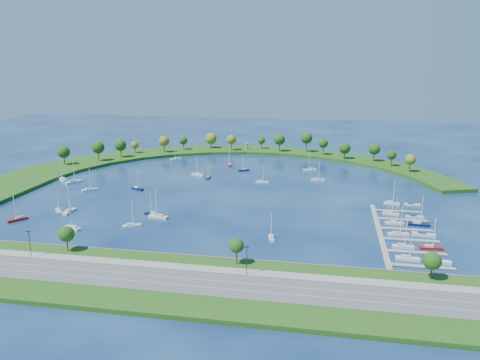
% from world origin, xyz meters
% --- Properties ---
extents(ground, '(700.00, 700.00, 0.00)m').
position_xyz_m(ground, '(0.00, 0.00, 0.00)').
color(ground, '#071844').
rests_on(ground, ground).
extents(south_shoreline, '(420.00, 43.10, 11.60)m').
position_xyz_m(south_shoreline, '(0.03, -122.88, 1.00)').
color(south_shoreline, '#1F5216').
rests_on(south_shoreline, ground).
extents(breakwater, '(286.74, 247.64, 2.00)m').
position_xyz_m(breakwater, '(-46.33, 48.72, 0.99)').
color(breakwater, '#1F5216').
rests_on(breakwater, ground).
extents(breakwater_trees, '(237.78, 93.67, 15.45)m').
position_xyz_m(breakwater_trees, '(-16.60, 87.35, 10.67)').
color(breakwater_trees, '#382314').
rests_on(breakwater_trees, breakwater).
extents(harbor_tower, '(2.60, 2.60, 4.75)m').
position_xyz_m(harbor_tower, '(-10.71, 116.26, 4.43)').
color(harbor_tower, gray).
rests_on(harbor_tower, breakwater).
extents(dock_system, '(24.28, 82.00, 1.60)m').
position_xyz_m(dock_system, '(85.30, -61.00, 0.35)').
color(dock_system, gray).
rests_on(dock_system, ground).
extents(moored_boat_0, '(8.19, 6.22, 12.04)m').
position_xyz_m(moored_boat_0, '(-29.14, -72.81, 0.91)').
color(moored_boat_0, silver).
rests_on(moored_boat_0, ground).
extents(moored_boat_1, '(5.46, 8.49, 12.14)m').
position_xyz_m(moored_boat_1, '(-12.91, 59.95, 0.91)').
color(moored_boat_1, maroon).
rests_on(moored_boat_1, ground).
extents(moored_boat_2, '(6.48, 7.04, 11.01)m').
position_xyz_m(moored_boat_2, '(-72.59, -59.00, 0.88)').
color(moored_boat_2, silver).
rests_on(moored_boat_2, ground).
extents(moored_boat_3, '(7.70, 9.89, 14.63)m').
position_xyz_m(moored_boat_3, '(-95.23, -5.23, 0.99)').
color(moored_boat_3, silver).
rests_on(moored_boat_3, ground).
extents(moored_boat_4, '(7.37, 8.65, 13.14)m').
position_xyz_m(moored_boat_4, '(-84.00, -74.50, 0.94)').
color(moored_boat_4, maroon).
rests_on(moored_boat_4, ground).
extents(moored_boat_5, '(8.45, 5.86, 12.20)m').
position_xyz_m(moored_boat_5, '(-51.32, -12.42, 0.91)').
color(moored_boat_5, '#0A1241').
rests_on(moored_boat_5, ground).
extents(moored_boat_6, '(2.66, 9.17, 13.44)m').
position_xyz_m(moored_boat_6, '(-66.99, -59.24, 0.95)').
color(moored_boat_6, silver).
rests_on(moored_boat_6, ground).
extents(moored_boat_7, '(8.10, 4.16, 11.47)m').
position_xyz_m(moored_boat_7, '(-26.07, -55.16, 0.89)').
color(moored_boat_7, '#0A1241').
rests_on(moored_boat_7, ground).
extents(moored_boat_8, '(9.77, 3.95, 13.96)m').
position_xyz_m(moored_boat_8, '(-21.74, -58.98, 0.97)').
color(moored_boat_8, silver).
rests_on(moored_boat_8, ground).
extents(moored_boat_9, '(8.81, 7.85, 13.60)m').
position_xyz_m(moored_boat_9, '(-104.92, -0.41, 0.96)').
color(moored_boat_9, silver).
rests_on(moored_boat_9, ground).
extents(moored_boat_10, '(8.44, 4.51, 11.95)m').
position_xyz_m(moored_boat_10, '(49.19, 27.78, 0.90)').
color(moored_boat_10, silver).
rests_on(moored_boat_10, ground).
extents(moored_boat_11, '(8.75, 5.52, 12.50)m').
position_xyz_m(moored_boat_11, '(-53.09, -80.34, 0.92)').
color(moored_boat_11, silver).
rests_on(moored_boat_11, ground).
extents(moored_boat_12, '(7.53, 5.78, 11.10)m').
position_xyz_m(moored_boat_12, '(-0.23, 46.02, 0.88)').
color(moored_boat_12, '#0A1241').
rests_on(moored_boat_12, ground).
extents(moored_boat_13, '(8.36, 7.41, 12.88)m').
position_xyz_m(moored_boat_13, '(-56.25, 73.18, 0.93)').
color(moored_boat_13, silver).
rests_on(moored_boat_13, ground).
extents(moored_boat_14, '(2.12, 6.57, 9.55)m').
position_xyz_m(moored_boat_14, '(-18.18, 21.21, 0.85)').
color(moored_boat_14, '#0A1241').
rests_on(moored_boat_14, ground).
extents(moored_boat_15, '(7.94, 3.50, 11.28)m').
position_xyz_m(moored_boat_15, '(16.39, 16.01, 0.89)').
color(moored_boat_15, silver).
rests_on(moored_boat_15, ground).
extents(moored_boat_16, '(9.11, 4.69, 12.90)m').
position_xyz_m(moored_boat_16, '(-26.88, 27.89, 0.93)').
color(moored_boat_16, silver).
rests_on(moored_boat_16, ground).
extents(moored_boat_17, '(3.50, 7.56, 10.73)m').
position_xyz_m(moored_boat_17, '(33.54, -76.27, 0.87)').
color(moored_boat_17, silver).
rests_on(moored_boat_17, ground).
extents(moored_boat_18, '(9.22, 5.35, 13.08)m').
position_xyz_m(moored_boat_18, '(43.31, 54.96, 0.94)').
color(moored_boat_18, silver).
rests_on(moored_boat_18, ground).
extents(moored_boat_19, '(7.80, 7.77, 12.64)m').
position_xyz_m(moored_boat_19, '(-76.94, -20.05, 0.93)').
color(moored_boat_19, silver).
rests_on(moored_boat_19, ground).
extents(docked_boat_0, '(8.81, 2.83, 12.81)m').
position_xyz_m(docked_boat_0, '(85.51, -88.23, 0.93)').
color(docked_boat_0, silver).
rests_on(docked_boat_0, ground).
extents(docked_boat_1, '(9.09, 3.31, 1.81)m').
position_xyz_m(docked_boat_1, '(95.97, -89.08, 0.67)').
color(docked_boat_1, silver).
rests_on(docked_boat_1, ground).
extents(docked_boat_2, '(8.42, 2.54, 12.30)m').
position_xyz_m(docked_boat_2, '(85.52, -76.15, 0.91)').
color(docked_boat_2, silver).
rests_on(docked_boat_2, ground).
extents(docked_boat_3, '(8.93, 3.19, 12.87)m').
position_xyz_m(docked_boat_3, '(96.01, -75.64, 0.93)').
color(docked_boat_3, maroon).
rests_on(docked_boat_3, ground).
extents(docked_boat_4, '(8.92, 3.54, 12.76)m').
position_xyz_m(docked_boat_4, '(85.51, -62.13, 0.93)').
color(docked_boat_4, silver).
rests_on(docked_boat_4, ground).
extents(docked_boat_5, '(9.58, 4.07, 1.89)m').
position_xyz_m(docked_boat_5, '(95.97, -60.52, 0.70)').
color(docked_boat_5, silver).
rests_on(docked_boat_5, ground).
extents(docked_boat_6, '(8.08, 2.39, 11.81)m').
position_xyz_m(docked_boat_6, '(85.52, -47.45, 0.90)').
color(docked_boat_6, silver).
rests_on(docked_boat_6, ground).
extents(docked_boat_7, '(9.55, 3.45, 13.74)m').
position_xyz_m(docked_boat_7, '(96.00, -47.58, 0.96)').
color(docked_boat_7, '#0A1241').
rests_on(docked_boat_7, ground).
extents(docked_boat_8, '(8.08, 3.42, 11.51)m').
position_xyz_m(docked_boat_8, '(85.53, -33.55, 0.89)').
color(docked_boat_8, silver).
rests_on(docked_boat_8, ground).
extents(docked_boat_9, '(8.36, 3.02, 1.67)m').
position_xyz_m(docked_boat_9, '(95.98, -36.66, 0.61)').
color(docked_boat_9, silver).
rests_on(docked_boat_9, ground).
extents(docked_boat_10, '(8.18, 3.45, 11.65)m').
position_xyz_m(docked_boat_10, '(87.92, -15.75, 0.90)').
color(docked_boat_10, silver).
rests_on(docked_boat_10, ground).
extents(docked_boat_11, '(8.13, 2.58, 1.64)m').
position_xyz_m(docked_boat_11, '(97.88, -15.79, 0.60)').
color(docked_boat_11, silver).
rests_on(docked_boat_11, ground).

